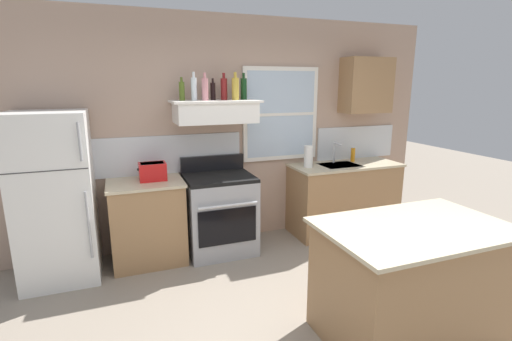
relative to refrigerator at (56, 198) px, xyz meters
name	(u,v)px	position (x,y,z in m)	size (l,w,h in m)	color
back_wall	(233,132)	(1.93, 0.39, 0.52)	(5.40, 0.11, 2.70)	tan
refrigerator	(56,198)	(0.00, 0.00, 0.00)	(0.70, 0.72, 1.67)	white
counter_left_of_stove	(148,221)	(0.85, 0.06, -0.38)	(0.79, 0.63, 0.91)	#9E754C
toaster	(153,171)	(0.94, 0.08, 0.17)	(0.30, 0.20, 0.19)	red
stove_range	(220,213)	(1.65, 0.02, -0.37)	(0.76, 0.69, 1.09)	#9EA0A5
range_hood_shelf	(215,111)	(1.65, 0.12, 0.79)	(0.96, 0.52, 0.24)	white
bottle_olive_oil_square	(182,91)	(1.30, 0.17, 1.01)	(0.06, 0.06, 0.25)	#4C601E
bottle_clear_tall	(194,89)	(1.42, 0.12, 1.04)	(0.06, 0.06, 0.30)	silver
bottle_rose_pink	(205,89)	(1.54, 0.08, 1.03)	(0.07, 0.07, 0.29)	#C67F84
bottle_balsamic_dark	(213,91)	(1.64, 0.17, 1.01)	(0.06, 0.06, 0.24)	black
bottle_red_label_wine	(224,89)	(1.77, 0.16, 1.03)	(0.07, 0.07, 0.29)	maroon
bottle_champagne_gold_foil	(235,88)	(1.87, 0.07, 1.03)	(0.08, 0.08, 0.30)	#B29333
bottle_dark_green_wine	(244,88)	(2.01, 0.18, 1.03)	(0.07, 0.07, 0.30)	#143819
counter_right_with_sink	(343,197)	(3.35, 0.06, -0.38)	(1.43, 0.63, 0.91)	#9E754C
sink_faucet	(335,150)	(3.25, 0.16, 0.25)	(0.03, 0.17, 0.28)	silver
paper_towel_roll	(308,156)	(2.81, 0.06, 0.21)	(0.11, 0.11, 0.27)	white
dish_soap_bottle	(353,155)	(3.53, 0.16, 0.16)	(0.06, 0.06, 0.18)	orange
kitchen_island	(411,281)	(2.62, -1.95, -0.38)	(1.40, 0.90, 0.91)	#9E754C
upper_cabinet_right	(366,85)	(3.70, 0.20, 1.06)	(0.64, 0.32, 0.70)	#9E754C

